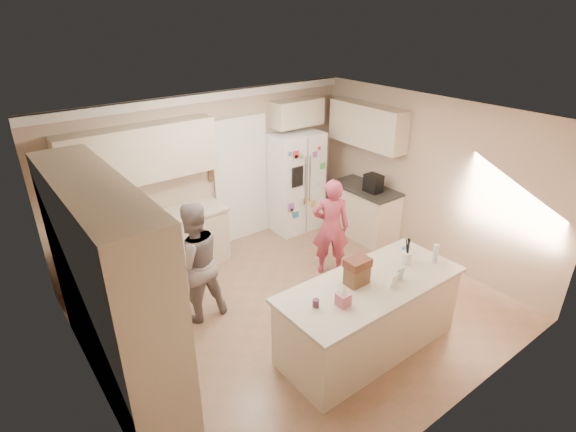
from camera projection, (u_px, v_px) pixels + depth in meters
floor at (298, 309)px, 6.21m from camera, size 5.20×4.60×0.02m
ceiling at (300, 121)px, 5.08m from camera, size 5.20×4.60×0.02m
wall_back at (210, 174)px, 7.30m from camera, size 5.20×0.02×2.60m
wall_front at (460, 316)px, 3.99m from camera, size 5.20×0.02×2.60m
wall_left at (81, 299)px, 4.22m from camera, size 0.02×4.60×2.60m
wall_right at (428, 179)px, 7.07m from camera, size 0.02×4.60×2.60m
crown_back at (206, 97)px, 6.74m from camera, size 5.20×0.08×0.12m
pantry_bank at (110, 289)px, 4.58m from camera, size 0.60×2.60×2.35m
back_base_cab at (157, 248)px, 6.82m from camera, size 2.20×0.60×0.88m
back_countertop at (153, 221)px, 6.61m from camera, size 2.24×0.63×0.04m
back_upper_cab at (140, 154)px, 6.28m from camera, size 2.20×0.35×0.80m
doorway_opening at (241, 181)px, 7.69m from camera, size 0.90×0.06×2.10m
doorway_casing at (242, 182)px, 7.66m from camera, size 1.02×0.03×2.22m
wall_frame_upper at (211, 159)px, 7.18m from camera, size 0.15×0.02×0.20m
wall_frame_lower at (213, 175)px, 7.29m from camera, size 0.15×0.02×0.20m
refrigerator at (294, 182)px, 8.09m from camera, size 0.91×0.71×1.80m
fridge_seam at (307, 187)px, 7.83m from camera, size 0.02×0.02×1.78m
fridge_dispenser at (298, 177)px, 7.60m from camera, size 0.22×0.03×0.35m
fridge_handle_l at (305, 180)px, 7.73m from camera, size 0.02×0.02×0.85m
fridge_handle_r at (310, 179)px, 7.79m from camera, size 0.02×0.02×0.85m
over_fridge_cab at (297, 113)px, 7.73m from camera, size 0.95×0.35×0.45m
right_base_cab at (364, 212)px, 7.99m from camera, size 0.60×1.20×0.88m
right_countertop at (366, 188)px, 7.79m from camera, size 0.63×1.24×0.04m
right_upper_cab at (367, 125)px, 7.55m from camera, size 0.35×1.50×0.70m
coffee_maker at (373, 183)px, 7.55m from camera, size 0.22×0.28×0.30m
island_base at (369, 317)px, 5.33m from camera, size 2.20×0.90×0.88m
island_top at (372, 285)px, 5.14m from camera, size 2.28×0.96×0.05m
utensil_crock at (406, 258)px, 5.48m from camera, size 0.13×0.13×0.15m
tissue_box at (343, 299)px, 4.72m from camera, size 0.13×0.13×0.14m
tissue_plume at (344, 291)px, 4.67m from camera, size 0.08×0.08×0.08m
dollhouse_body at (357, 275)px, 5.07m from camera, size 0.26×0.18×0.22m
dollhouse_roof at (358, 263)px, 5.00m from camera, size 0.28×0.20×0.10m
jam_jar at (316, 303)px, 4.70m from camera, size 0.07×0.07×0.09m
greeting_card_a at (395, 280)px, 5.03m from camera, size 0.12×0.06×0.16m
greeting_card_b at (400, 274)px, 5.15m from camera, size 0.12×0.05×0.16m
water_bottle at (435, 253)px, 5.49m from camera, size 0.07×0.07×0.24m
shaker_salt at (404, 250)px, 5.71m from camera, size 0.05×0.05×0.09m
shaker_pepper at (407, 248)px, 5.75m from camera, size 0.05×0.05×0.09m
teen_boy at (194, 263)px, 5.72m from camera, size 0.81×0.64×1.64m
teen_girl at (331, 227)px, 6.74m from camera, size 0.67×0.63×1.53m
fridge_magnets at (307, 188)px, 7.83m from camera, size 0.76×0.02×1.44m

